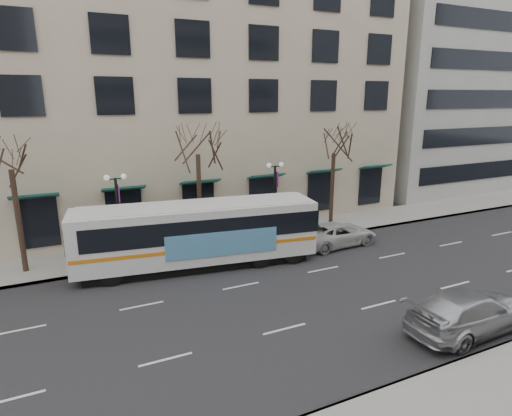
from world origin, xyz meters
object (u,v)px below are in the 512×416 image
lamp_post_right (275,196)px  city_bus (199,233)px  tree_far_right (334,140)px  lamp_post_left (118,214)px  tree_far_mid (197,139)px  tree_far_left (8,151)px  white_pickup (338,234)px  silver_car (470,311)px

lamp_post_right → city_bus: (-6.06, -2.42, -0.96)m
tree_far_right → lamp_post_left: (-14.99, -0.60, -3.48)m
tree_far_right → city_bus: bearing=-164.7°
tree_far_mid → lamp_post_right: size_ratio=1.64×
tree_far_left → white_pickup: size_ratio=1.58×
tree_far_left → tree_far_mid: (10.00, 0.00, 0.21)m
white_pickup → city_bus: bearing=84.9°
tree_far_right → city_bus: (-11.05, -3.02, -4.43)m
lamp_post_left → lamp_post_right: (10.00, 0.00, 0.00)m
tree_far_left → city_bus: size_ratio=0.61×
tree_far_mid → lamp_post_right: (5.01, -0.60, -3.96)m
tree_far_left → silver_car: size_ratio=1.41×
silver_car → tree_far_left: bearing=47.7°
tree_far_right → city_bus: 12.28m
lamp_post_left → lamp_post_right: size_ratio=1.00×
tree_far_right → lamp_post_right: size_ratio=1.55×
white_pickup → tree_far_right: bearing=-30.7°
tree_far_left → lamp_post_right: 15.48m
tree_far_left → lamp_post_left: 6.29m
lamp_post_left → white_pickup: size_ratio=0.99×
lamp_post_left → silver_car: 18.31m
tree_far_mid → tree_far_left: bearing=-180.0°
tree_far_right → tree_far_mid: bearing=180.0°
silver_car → white_pickup: bearing=-8.6°
lamp_post_right → city_bus: 6.59m
tree_far_left → white_pickup: 19.43m
tree_far_right → white_pickup: 6.89m
tree_far_right → lamp_post_left: tree_far_right is taller
tree_far_right → lamp_post_right: tree_far_right is taller
tree_far_mid → lamp_post_left: tree_far_mid is taller
tree_far_left → silver_car: 22.93m
lamp_post_right → white_pickup: bearing=-41.7°
tree_far_mid → tree_far_right: 10.01m
white_pickup → silver_car: bearing=170.5°
tree_far_mid → city_bus: tree_far_mid is taller
tree_far_right → silver_car: size_ratio=1.36×
city_bus → tree_far_mid: bearing=78.7°
white_pickup → lamp_post_left: bearing=75.3°
lamp_post_left → silver_car: lamp_post_left is taller
lamp_post_left → silver_car: size_ratio=0.88×
lamp_post_left → city_bus: size_ratio=0.38×
tree_far_right → silver_car: 15.76m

